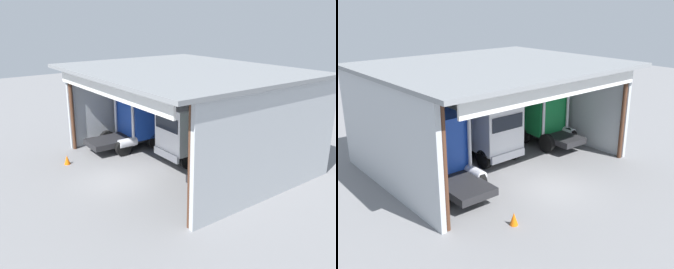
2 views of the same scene
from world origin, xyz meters
TOP-DOWN VIEW (x-y plane):
  - ground_plane at (0.00, 0.00)m, footprint 80.00×80.00m
  - workshop_shed at (0.00, 5.75)m, footprint 13.03×10.97m
  - truck_blue_right_bay at (-3.99, 3.78)m, footprint 2.77×5.00m
  - truck_white_center_left_bay at (0.02, 4.87)m, footprint 2.63×5.02m
  - truck_green_yard_outside at (4.42, 4.96)m, footprint 2.53×4.63m
  - oil_drum at (2.46, 9.03)m, footprint 0.58×0.58m
  - tool_cart at (2.12, 8.03)m, footprint 0.90×0.60m
  - traffic_cone at (-3.68, -1.31)m, footprint 0.36×0.36m

SIDE VIEW (x-z plane):
  - ground_plane at x=0.00m, z-range 0.00..0.00m
  - traffic_cone at x=-3.68m, z-range 0.00..0.56m
  - oil_drum at x=2.46m, z-range 0.00..0.92m
  - tool_cart at x=2.12m, z-range 0.00..1.00m
  - truck_white_center_left_bay at x=0.02m, z-range 0.02..3.63m
  - truck_blue_right_bay at x=-3.99m, z-range 0.01..3.71m
  - truck_green_yard_outside at x=4.42m, z-range 0.10..3.89m
  - workshop_shed at x=0.00m, z-range 1.04..6.68m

